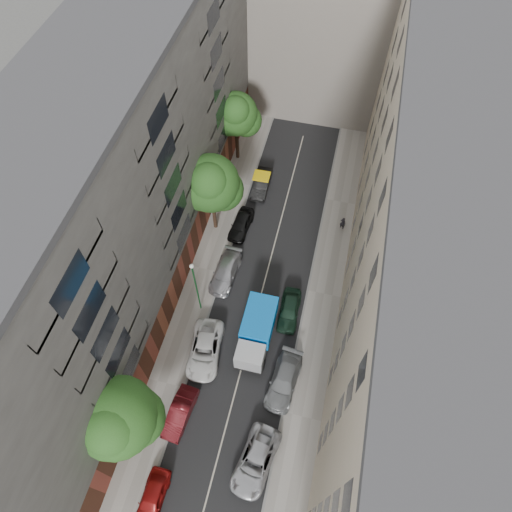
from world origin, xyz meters
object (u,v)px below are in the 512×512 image
(car_left_2, at_px, (205,350))
(pedestrian, at_px, (343,223))
(car_left_1, at_px, (180,413))
(tree_far, at_px, (237,116))
(car_right_2, at_px, (289,310))
(car_left_0, at_px, (152,498))
(car_right_1, at_px, (284,381))
(tarp_truck, at_px, (257,332))
(car_right_0, at_px, (256,461))
(tree_mid, at_px, (211,186))
(car_left_5, at_px, (262,184))
(car_left_4, at_px, (241,224))
(car_left_3, at_px, (226,272))
(tree_near, at_px, (118,420))
(lamp_post, at_px, (196,283))

(car_left_2, relative_size, pedestrian, 3.54)
(car_left_1, bearing_deg, tree_far, 100.91)
(car_right_2, bearing_deg, car_left_0, -112.89)
(car_right_1, relative_size, tree_far, 0.61)
(tarp_truck, height_order, car_right_0, tarp_truck)
(tree_mid, bearing_deg, car_left_5, 63.00)
(car_left_2, bearing_deg, car_right_0, -56.87)
(car_left_4, relative_size, car_right_0, 0.80)
(car_left_2, xyz_separation_m, car_right_0, (6.02, -7.20, -0.03))
(car_left_2, distance_m, tree_far, 23.18)
(tarp_truck, distance_m, car_right_0, 9.71)
(car_left_5, xyz_separation_m, car_right_1, (6.46, -19.80, 0.02))
(car_left_1, xyz_separation_m, tree_mid, (-2.39, 17.92, 5.55))
(tree_mid, bearing_deg, pedestrian, 13.28)
(car_left_3, distance_m, tree_far, 15.90)
(car_right_0, bearing_deg, tree_near, -167.97)
(car_left_4, bearing_deg, car_left_0, -84.85)
(car_left_3, height_order, tree_mid, tree_mid)
(tarp_truck, height_order, lamp_post, lamp_post)
(car_left_1, relative_size, tree_mid, 0.46)
(car_left_5, distance_m, tree_mid, 8.84)
(tree_mid, xyz_separation_m, pedestrian, (12.01, 2.83, -5.32))
(car_right_1, bearing_deg, car_left_2, 177.04)
(car_left_0, xyz_separation_m, car_left_3, (0.00, 18.80, 0.03))
(car_left_5, distance_m, car_right_1, 20.83)
(tree_near, bearing_deg, lamp_post, 82.69)
(car_right_2, relative_size, lamp_post, 0.60)
(car_left_2, distance_m, car_left_4, 13.21)
(car_left_1, xyz_separation_m, car_right_0, (6.40, -1.94, 0.03))
(car_left_5, bearing_deg, tree_near, -98.63)
(car_right_0, height_order, tree_near, tree_near)
(car_right_0, xyz_separation_m, tree_mid, (-8.79, 19.86, 5.52))
(car_left_0, bearing_deg, car_right_1, 55.21)
(car_left_0, distance_m, car_left_5, 30.01)
(car_left_3, relative_size, car_right_0, 0.94)
(car_left_1, distance_m, car_left_4, 18.46)
(car_left_4, bearing_deg, car_left_2, -83.20)
(lamp_post, bearing_deg, car_left_5, 82.49)
(car_left_2, relative_size, tree_far, 0.65)
(car_left_2, height_order, car_right_0, car_left_2)
(car_left_0, relative_size, car_left_5, 0.92)
(car_right_1, xyz_separation_m, lamp_post, (-8.43, 4.86, 3.74))
(tree_near, bearing_deg, car_left_1, 41.34)
(car_right_1, bearing_deg, tarp_truck, 138.35)
(car_left_0, height_order, car_left_1, car_left_1)
(pedestrian, bearing_deg, car_left_2, 79.74)
(car_left_2, distance_m, tree_mid, 14.07)
(car_left_2, bearing_deg, car_left_3, 86.11)
(car_left_2, xyz_separation_m, pedestrian, (9.24, 15.49, 0.16))
(car_left_2, height_order, car_left_5, car_left_2)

